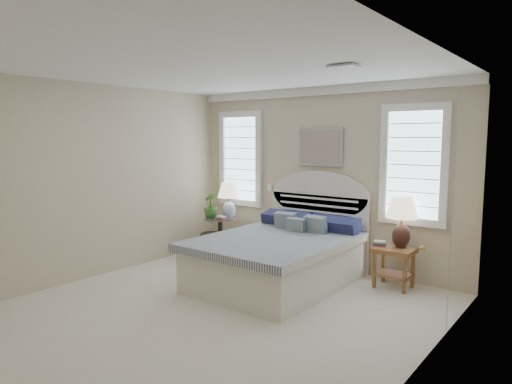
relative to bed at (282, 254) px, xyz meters
The scene contains 21 objects.
floor 1.51m from the bed, 90.00° to the right, with size 4.50×5.00×0.01m, color silver.
ceiling 2.74m from the bed, 90.00° to the right, with size 4.50×5.00×0.01m, color white.
wall_back 1.42m from the bed, 90.00° to the left, with size 4.50×0.02×2.70m, color beige.
wall_left 2.85m from the bed, 147.06° to the right, with size 0.02×5.00×2.70m, color beige.
wall_right 2.85m from the bed, 32.94° to the right, with size 0.02×5.00×2.70m, color beige.
crown_molding 2.47m from the bed, 90.00° to the left, with size 4.50×0.08×0.12m, color white.
hvac_vent 2.67m from the bed, 28.73° to the right, with size 0.30×0.20×0.02m, color #B2B2B2.
switch_plate 1.59m from the bed, 132.76° to the left, with size 0.08×0.01×0.12m, color white.
window_left 2.22m from the bed, 146.59° to the left, with size 0.90×0.06×1.60m, color silver.
window_right 2.12m from the bed, 36.14° to the left, with size 0.90×0.06×1.60m, color silver.
painting 1.75m from the bed, 90.00° to the left, with size 0.74×0.04×0.58m, color silver.
closet_door 2.39m from the bed, ahead, with size 0.02×1.80×2.40m, color silver.
bed is the anchor object (origin of this frame).
side_table_left 1.75m from the bed, 160.26° to the left, with size 0.56×0.56×0.63m.
nightstand_right 1.47m from the bed, 28.03° to the left, with size 0.50×0.40×0.53m.
floor_pot 1.71m from the bed, 165.88° to the left, with size 0.43×0.43×0.39m, color black.
lamp_left 1.76m from the bed, 156.56° to the left, with size 0.48×0.48×0.60m.
lamp_right 1.66m from the bed, 31.03° to the left, with size 0.46×0.46×0.67m.
potted_plant 1.90m from the bed, 164.57° to the left, with size 0.23×0.23×0.41m, color #377E32.
books_left 1.57m from the bed, 163.51° to the left, with size 0.16×0.12×0.07m.
books_right 1.31m from the bed, 32.28° to the left, with size 0.19×0.16×0.07m.
Camera 1 is at (3.41, -3.53, 1.95)m, focal length 32.00 mm.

